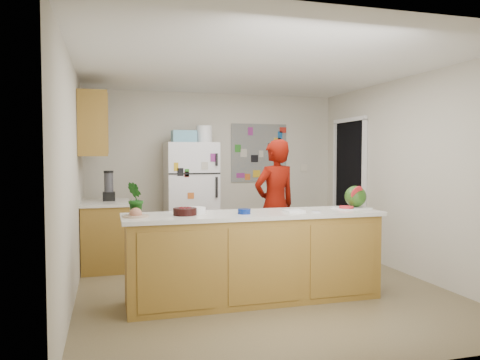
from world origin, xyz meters
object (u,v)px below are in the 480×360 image
object	(u,v)px
refrigerator	(191,199)
cherry_bowl	(185,212)
watermelon	(355,196)
person	(275,205)

from	to	relation	value
refrigerator	cherry_bowl	xyz separation A→B (m)	(-0.47, -2.39, 0.11)
refrigerator	cherry_bowl	bearing A→B (deg)	-101.21
cherry_bowl	watermelon	bearing A→B (deg)	2.50
person	watermelon	size ratio (longest dim) A/B	7.20
person	cherry_bowl	distance (m)	1.83
refrigerator	cherry_bowl	distance (m)	2.44
person	cherry_bowl	world-z (taller)	person
refrigerator	watermelon	world-z (taller)	refrigerator
refrigerator	watermelon	xyz separation A→B (m)	(1.46, -2.30, 0.20)
refrigerator	person	distance (m)	1.51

